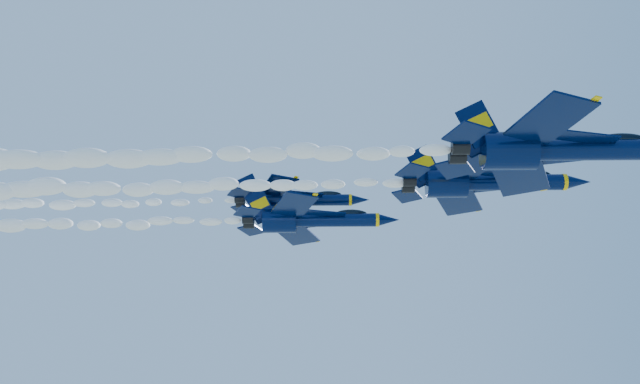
{
  "coord_description": "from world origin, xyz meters",
  "views": [
    {
      "loc": [
        -4.0,
        -64.37,
        120.25
      ],
      "look_at": [
        -4.78,
        -0.49,
        152.52
      ],
      "focal_mm": 40.0,
      "sensor_mm": 36.0,
      "label": 1
    }
  ],
  "objects_px": {
    "jet_lead": "(558,149)",
    "jet_fourth": "(293,200)",
    "jet_second": "(484,182)",
    "jet_third": "(311,220)"
  },
  "relations": [
    {
      "from": "jet_lead",
      "to": "jet_fourth",
      "type": "bearing_deg",
      "value": 132.39
    },
    {
      "from": "jet_second",
      "to": "jet_fourth",
      "type": "relative_size",
      "value": 1.17
    },
    {
      "from": "jet_lead",
      "to": "jet_third",
      "type": "xyz_separation_m",
      "value": [
        -20.26,
        22.5,
        4.24
      ]
    },
    {
      "from": "jet_lead",
      "to": "jet_third",
      "type": "distance_m",
      "value": 30.57
    },
    {
      "from": "jet_lead",
      "to": "jet_second",
      "type": "relative_size",
      "value": 1.09
    },
    {
      "from": "jet_second",
      "to": "jet_fourth",
      "type": "distance_m",
      "value": 23.24
    },
    {
      "from": "jet_second",
      "to": "jet_third",
      "type": "xyz_separation_m",
      "value": [
        -16.97,
        10.62,
        0.94
      ]
    },
    {
      "from": "jet_third",
      "to": "jet_fourth",
      "type": "distance_m",
      "value": 4.47
    },
    {
      "from": "jet_third",
      "to": "jet_fourth",
      "type": "relative_size",
      "value": 1.12
    },
    {
      "from": "jet_second",
      "to": "jet_third",
      "type": "relative_size",
      "value": 1.05
    }
  ]
}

